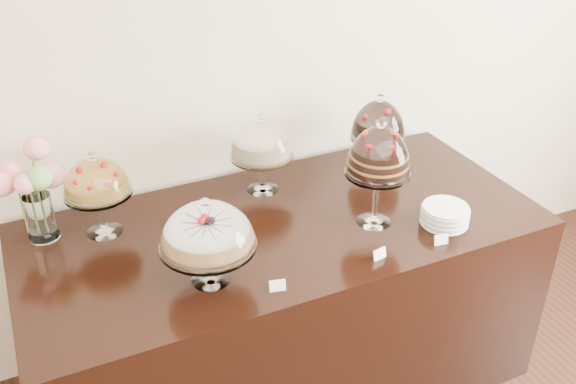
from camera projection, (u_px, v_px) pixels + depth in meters
name	position (u px, v px, depth m)	size (l,w,h in m)	color
wall_back	(296.00, 40.00, 2.96)	(5.00, 0.04, 3.00)	beige
display_counter	(283.00, 305.00, 2.95)	(2.20, 1.00, 0.90)	black
cake_stand_sugar_sponge	(207.00, 230.00, 2.28)	(0.35, 0.35, 0.35)	white
cake_stand_choco_layer	(379.00, 156.00, 2.57)	(0.27, 0.27, 0.48)	white
cake_stand_cheesecake	(262.00, 142.00, 2.85)	(0.29, 0.29, 0.38)	white
cake_stand_dark_choco	(379.00, 123.00, 3.04)	(0.27, 0.27, 0.38)	white
cake_stand_fruit_tart	(96.00, 181.00, 2.55)	(0.27, 0.27, 0.37)	white
flower_vase	(31.00, 187.00, 2.53)	(0.28, 0.26, 0.39)	white
plate_stack	(445.00, 215.00, 2.70)	(0.20, 0.20, 0.08)	white
price_card_left	(277.00, 286.00, 2.33)	(0.06, 0.01, 0.04)	white
price_card_right	(441.00, 240.00, 2.58)	(0.06, 0.01, 0.04)	white
price_card_extra	(380.00, 254.00, 2.49)	(0.06, 0.01, 0.04)	white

